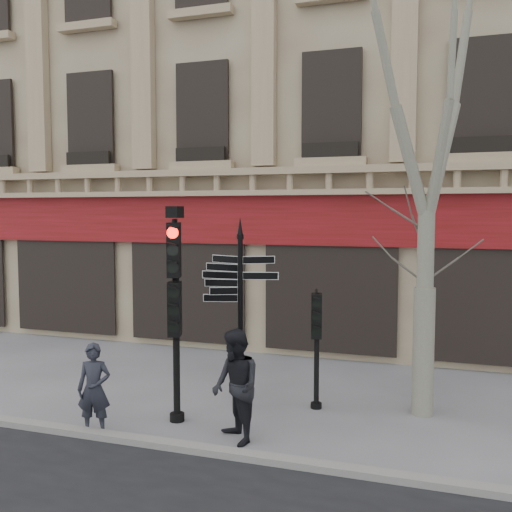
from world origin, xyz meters
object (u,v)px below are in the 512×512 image
Objects in this scene: fingerpost at (240,280)px; pedestrian_b at (236,386)px; traffic_signal_secondary at (317,328)px; traffic_signal_main at (176,287)px; plane_tree at (430,60)px; pedestrian_a at (94,389)px.

fingerpost reaches higher than pedestrian_b.
fingerpost reaches higher than traffic_signal_secondary.
fingerpost is at bearing 178.88° from traffic_signal_secondary.
traffic_signal_main reaches higher than pedestrian_b.
traffic_signal_secondary is at bearing 7.71° from fingerpost.
pedestrian_b is (0.54, -1.70, -1.55)m from fingerpost.
traffic_signal_secondary is 5.34m from plane_tree.
fingerpost is at bearing 155.09° from pedestrian_b.
pedestrian_b reaches higher than pedestrian_a.
plane_tree reaches higher than pedestrian_b.
plane_tree is at bearing 11.72° from pedestrian_a.
fingerpost is 1.65× the size of traffic_signal_secondary.
plane_tree is at bearing 3.79° from traffic_signal_main.
traffic_signal_secondary is 1.43× the size of pedestrian_a.
traffic_signal_secondary is 2.31m from pedestrian_b.
traffic_signal_secondary is (1.45, 0.32, -0.92)m from fingerpost.
pedestrian_b is (-0.91, -2.02, -0.63)m from traffic_signal_secondary.
traffic_signal_secondary is at bearing 20.69° from pedestrian_a.
pedestrian_b is at bearing -127.97° from traffic_signal_secondary.
plane_tree is (1.97, 0.30, 4.96)m from traffic_signal_secondary.
pedestrian_a is at bearing -136.03° from fingerpost.
fingerpost is at bearing 32.92° from pedestrian_a.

